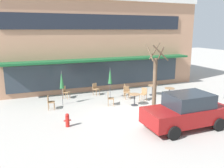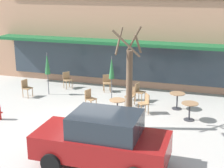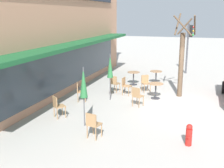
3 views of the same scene
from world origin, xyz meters
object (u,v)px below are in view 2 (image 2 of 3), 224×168
(cafe_table_by_tree, at_px, (190,109))
(parked_sedan, at_px, (103,140))
(cafe_chair_4, at_px, (67,79))
(cafe_chair_0, at_px, (130,94))
(cafe_chair_2, at_px, (26,87))
(cafe_chair_6, at_px, (107,82))
(street_tree, at_px, (129,84))
(cafe_table_near_wall, at_px, (177,98))
(cafe_chair_5, at_px, (139,91))
(cafe_chair_1, at_px, (90,98))
(patio_umbrella_cream_folded, at_px, (47,64))
(cafe_chair_3, at_px, (145,102))
(cafe_table_streetside, at_px, (117,105))
(patio_umbrella_green_folded, at_px, (112,68))

(cafe_table_by_tree, distance_m, parked_sedan, 5.16)
(cafe_chair_4, bearing_deg, cafe_table_by_tree, -21.93)
(cafe_chair_0, distance_m, cafe_chair_2, 5.35)
(cafe_chair_6, distance_m, street_tree, 5.15)
(cafe_chair_4, relative_size, street_tree, 0.22)
(cafe_table_near_wall, bearing_deg, cafe_chair_5, 163.90)
(cafe_chair_2, distance_m, street_tree, 6.50)
(cafe_chair_4, bearing_deg, cafe_chair_1, -48.86)
(cafe_chair_2, bearing_deg, patio_umbrella_cream_folded, 37.95)
(cafe_chair_1, bearing_deg, cafe_chair_3, 3.09)
(cafe_table_streetside, xyz_separation_m, cafe_chair_1, (-1.49, 0.57, 0.01))
(patio_umbrella_green_folded, bearing_deg, cafe_chair_5, 8.60)
(cafe_table_by_tree, height_order, cafe_chair_4, cafe_chair_4)
(cafe_chair_1, height_order, cafe_chair_3, same)
(cafe_chair_6, height_order, parked_sedan, parked_sedan)
(cafe_table_streetside, height_order, cafe_chair_0, cafe_chair_0)
(patio_umbrella_cream_folded, distance_m, cafe_chair_4, 1.79)
(cafe_table_streetside, relative_size, cafe_table_by_tree, 1.00)
(patio_umbrella_cream_folded, height_order, cafe_chair_5, patio_umbrella_cream_folded)
(patio_umbrella_cream_folded, xyz_separation_m, cafe_chair_5, (4.72, 0.34, -1.10))
(cafe_table_streetside, relative_size, cafe_chair_4, 0.85)
(cafe_chair_2, height_order, cafe_chair_6, same)
(cafe_table_streetside, bearing_deg, patio_umbrella_cream_folded, 156.02)
(patio_umbrella_green_folded, relative_size, cafe_chair_6, 2.47)
(patio_umbrella_cream_folded, xyz_separation_m, cafe_chair_2, (-0.89, -0.69, -1.10))
(cafe_chair_3, xyz_separation_m, cafe_chair_5, (-0.62, 1.52, 0.00))
(cafe_chair_6, bearing_deg, cafe_chair_3, -44.79)
(patio_umbrella_green_folded, distance_m, parked_sedan, 6.41)
(street_tree, bearing_deg, cafe_table_near_wall, 60.28)
(cafe_chair_1, distance_m, cafe_chair_5, 2.55)
(cafe_table_near_wall, relative_size, cafe_table_streetside, 1.00)
(cafe_table_streetside, height_order, cafe_chair_5, cafe_chair_5)
(cafe_chair_2, height_order, cafe_chair_4, same)
(patio_umbrella_cream_folded, distance_m, street_tree, 5.87)
(patio_umbrella_green_folded, xyz_separation_m, parked_sedan, (1.60, -6.16, -0.75))
(cafe_chair_5, xyz_separation_m, street_tree, (0.33, -3.32, 1.32))
(cafe_table_near_wall, xyz_separation_m, cafe_chair_5, (-1.91, 0.55, 0.01))
(cafe_chair_2, relative_size, cafe_chair_6, 1.00)
(cafe_chair_3, relative_size, parked_sedan, 0.21)
(cafe_chair_1, height_order, parked_sedan, parked_sedan)
(cafe_chair_0, relative_size, cafe_chair_6, 1.00)
(cafe_table_near_wall, height_order, cafe_chair_1, cafe_chair_1)
(cafe_table_streetside, xyz_separation_m, cafe_chair_4, (-3.82, 3.23, 0.01))
(cafe_chair_2, xyz_separation_m, cafe_chair_3, (6.22, -0.49, 0.00))
(cafe_chair_2, xyz_separation_m, cafe_chair_6, (3.60, 2.10, 0.00))
(cafe_table_streetside, relative_size, patio_umbrella_green_folded, 0.35)
(cafe_chair_2, relative_size, cafe_chair_5, 1.00)
(cafe_chair_0, distance_m, cafe_chair_3, 1.23)
(cafe_table_by_tree, bearing_deg, cafe_chair_1, 178.83)
(patio_umbrella_green_folded, height_order, parked_sedan, patio_umbrella_green_folded)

